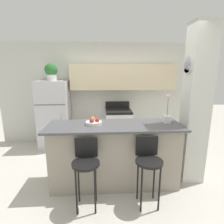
# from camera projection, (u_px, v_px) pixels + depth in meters

# --- Properties ---
(ground_plane) EXTENTS (14.00, 14.00, 0.00)m
(ground_plane) POSITION_uv_depth(u_px,v_px,m) (114.00, 182.00, 2.96)
(ground_plane) COLOR beige
(wall_back) EXTENTS (5.60, 0.38, 2.55)m
(wall_back) POSITION_uv_depth(u_px,v_px,m) (114.00, 88.00, 4.50)
(wall_back) COLOR silver
(wall_back) RESTS_ON ground_plane
(pillar_right) EXTENTS (0.38, 0.32, 2.55)m
(pillar_right) POSITION_uv_depth(u_px,v_px,m) (196.00, 107.00, 2.79)
(pillar_right) COLOR silver
(pillar_right) RESTS_ON ground_plane
(counter_bar) EXTENTS (2.12, 0.71, 1.01)m
(counter_bar) POSITION_uv_depth(u_px,v_px,m) (115.00, 154.00, 2.84)
(counter_bar) COLOR gray
(counter_bar) RESTS_ON ground_plane
(refrigerator) EXTENTS (0.72, 0.63, 1.63)m
(refrigerator) POSITION_uv_depth(u_px,v_px,m) (54.00, 114.00, 4.27)
(refrigerator) COLOR silver
(refrigerator) RESTS_ON ground_plane
(stove_range) EXTENTS (0.63, 0.64, 1.07)m
(stove_range) POSITION_uv_depth(u_px,v_px,m) (118.00, 127.00, 4.44)
(stove_range) COLOR white
(stove_range) RESTS_ON ground_plane
(bar_stool_left) EXTENTS (0.37, 0.37, 0.95)m
(bar_stool_left) POSITION_uv_depth(u_px,v_px,m) (86.00, 163.00, 2.31)
(bar_stool_left) COLOR black
(bar_stool_left) RESTS_ON ground_plane
(bar_stool_right) EXTENTS (0.37, 0.37, 0.95)m
(bar_stool_right) POSITION_uv_depth(u_px,v_px,m) (148.00, 162.00, 2.36)
(bar_stool_right) COLOR black
(bar_stool_right) RESTS_ON ground_plane
(potted_plant_on_fridge) EXTENTS (0.29, 0.29, 0.39)m
(potted_plant_on_fridge) POSITION_uv_depth(u_px,v_px,m) (51.00, 72.00, 4.04)
(potted_plant_on_fridge) COLOR silver
(potted_plant_on_fridge) RESTS_ON refrigerator
(orchid_vase) EXTENTS (0.11, 0.11, 0.47)m
(orchid_vase) POSITION_uv_depth(u_px,v_px,m) (167.00, 115.00, 2.81)
(orchid_vase) COLOR white
(orchid_vase) RESTS_ON counter_bar
(fruit_bowl) EXTENTS (0.25, 0.25, 0.11)m
(fruit_bowl) POSITION_uv_depth(u_px,v_px,m) (94.00, 122.00, 2.74)
(fruit_bowl) COLOR silver
(fruit_bowl) RESTS_ON counter_bar
(trash_bin) EXTENTS (0.28, 0.28, 0.38)m
(trash_bin) POSITION_uv_depth(u_px,v_px,m) (78.00, 141.00, 4.24)
(trash_bin) COLOR #59595B
(trash_bin) RESTS_ON ground_plane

